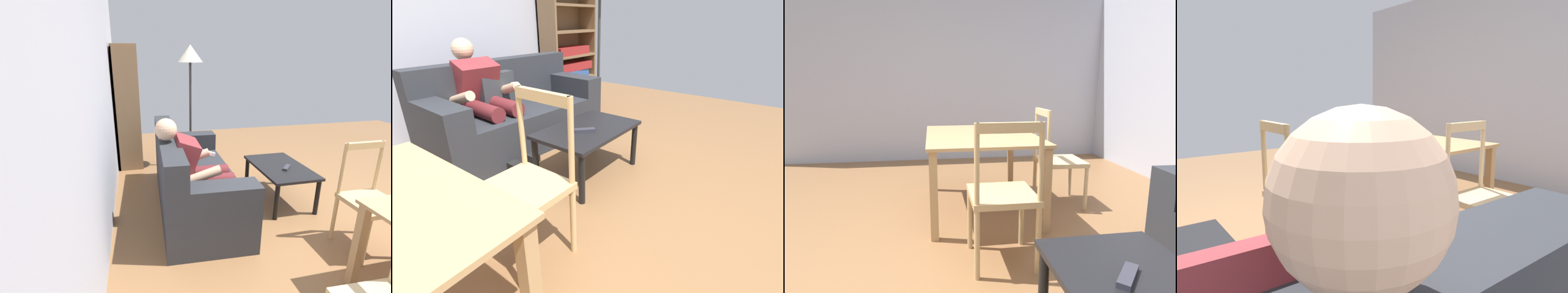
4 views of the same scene
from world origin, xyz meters
The scene contains 9 objects.
ground_plane centered at (0.00, 0.00, 0.00)m, with size 8.54×8.54×0.00m, color brown.
wall_back centered at (0.00, 2.66, 1.30)m, with size 6.54×0.12×2.59m, color #B2B7C6.
couch centered at (0.88, 1.73, 0.34)m, with size 1.94×0.90×0.89m.
person_lounging centered at (0.57, 1.75, 0.59)m, with size 0.61×0.96×1.12m.
coffee_table centered at (0.80, 0.65, 0.38)m, with size 0.88×0.57×0.44m.
tv_remote centered at (0.72, 0.62, 0.45)m, with size 0.05×0.17×0.02m, color #2D2D38.
bookshelf centered at (2.62, 2.41, 0.74)m, with size 0.97×0.36×1.85m.
dining_chair_facing_couch centered at (-0.17, 0.34, 0.47)m, with size 0.42×0.42×0.96m.
floor_lamp centered at (2.12, 1.47, 1.55)m, with size 0.36×0.36×1.84m.
Camera 1 is at (-1.95, 2.31, 1.67)m, focal length 25.50 mm.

